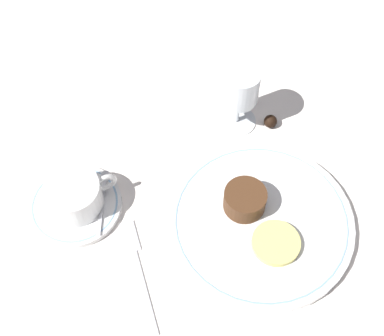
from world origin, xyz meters
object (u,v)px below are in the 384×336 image
(fork, at_px, (137,262))
(wine_glass, at_px, (240,90))
(coffee_cup, at_px, (74,195))
(dinner_plate, at_px, (261,222))
(dessert_cake, at_px, (245,200))

(fork, bearing_deg, wine_glass, 34.05)
(wine_glass, distance_m, fork, 0.31)
(coffee_cup, height_order, fork, coffee_cup)
(coffee_cup, height_order, wine_glass, wine_glass)
(dinner_plate, bearing_deg, coffee_cup, 148.99)
(dinner_plate, relative_size, fork, 1.57)
(coffee_cup, relative_size, dessert_cake, 1.72)
(coffee_cup, distance_m, wine_glass, 0.30)
(dinner_plate, distance_m, fork, 0.19)
(coffee_cup, distance_m, dessert_cake, 0.25)
(dessert_cake, bearing_deg, dinner_plate, -69.35)
(dinner_plate, height_order, dessert_cake, dessert_cake)
(coffee_cup, distance_m, fork, 0.14)
(wine_glass, xyz_separation_m, dessert_cake, (-0.07, -0.16, -0.05))
(dinner_plate, xyz_separation_m, fork, (-0.19, 0.02, -0.01))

